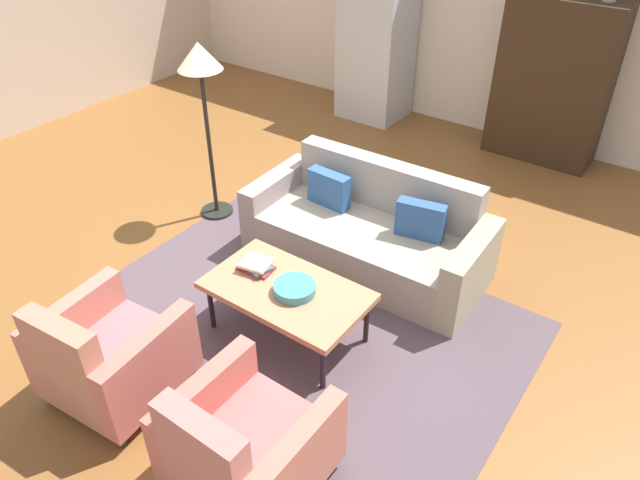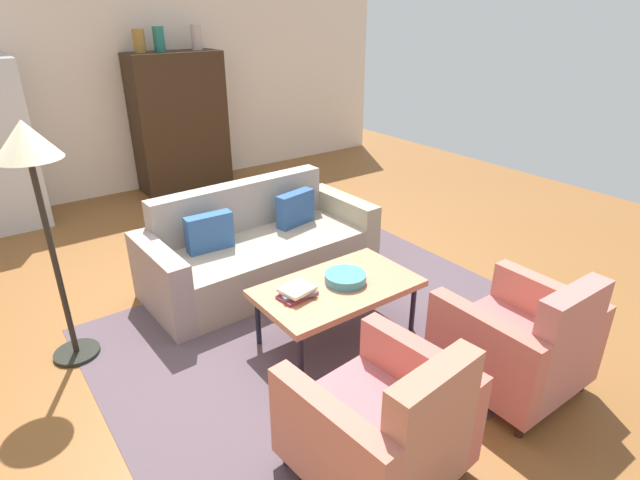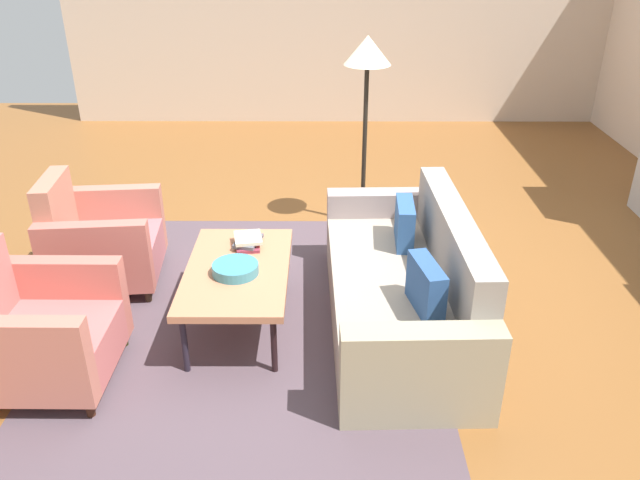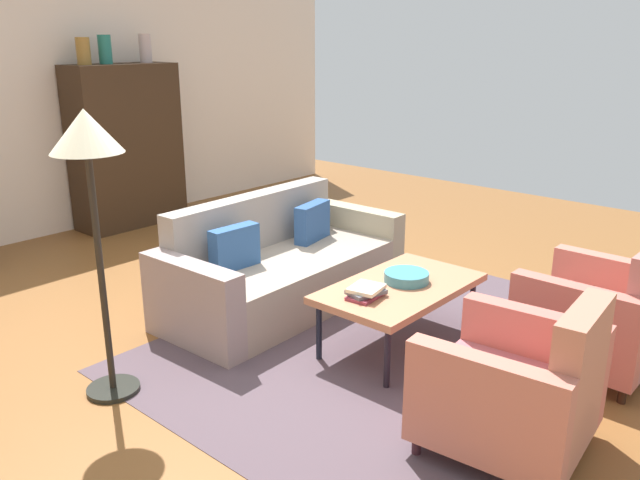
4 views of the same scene
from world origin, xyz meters
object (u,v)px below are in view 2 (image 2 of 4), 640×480
Objects in this scene: book_stack at (297,292)px; vase_tall at (139,41)px; couch at (257,249)px; vase_small at (196,37)px; armchair_right at (522,345)px; cabinet at (180,122)px; armchair_left at (386,428)px; floor_lamp at (31,164)px; coffee_table at (337,290)px; fruit_bowl at (345,278)px; vase_round at (159,39)px.

book_stack is 1.03× the size of vase_tall.
couch is 6.87× the size of vase_small.
armchair_right is 5.52m from vase_small.
couch is 7.73× the size of vase_tall.
vase_small reaches higher than couch.
vase_small reaches higher than cabinet.
armchair_left is at bearing -179.72° from armchair_right.
floor_lamp is at bearing -119.81° from vase_tall.
coffee_table is 1.36× the size of armchair_right.
cabinet reaches higher than fruit_bowl.
vase_small is (0.75, 0.00, 0.02)m from vase_tall.
book_stack is 4.37m from vase_round.
book_stack is at bearing -96.41° from vase_tall.
vase_small is (0.88, 4.10, 1.54)m from coffee_table.
armchair_right is (0.60, -2.35, 0.06)m from couch.
couch is 1.21m from fruit_bowl.
vase_tall is at bearing 88.23° from coffee_table.
couch is at bearing 104.65° from armchair_right.
vase_round reaches higher than couch.
fruit_bowl is at bearing -28.65° from floor_lamp.
vase_round reaches higher than book_stack.
fruit_bowl is at bearing -90.70° from vase_tall.
armchair_right is 2.94× the size of vase_round.
vase_round reaches higher than coffee_table.
couch is 3.35m from vase_tall.
coffee_table is 4.39m from vase_round.
couch is 3.38m from vase_round.
cabinet is at bearing 78.11° from book_stack.
vase_round reaches higher than cabinet.
armchair_right is at bearing -5.25° from armchair_left.
book_stack reaches higher than fruit_bowl.
vase_round reaches higher than fruit_bowl.
armchair_left is at bearing -102.00° from cabinet.
vase_small is (0.50, 0.00, 0.00)m from vase_round.
cabinet is at bearing 1.81° from vase_round.
floor_lamp reaches higher than book_stack.
cabinet is 5.82× the size of vase_small.
book_stack is at bearing 174.05° from fruit_bowl.
fruit_bowl is (0.08, 0.00, 0.07)m from coffee_table.
fruit_bowl is at bearing 54.88° from armchair_left.
armchair_left reaches higher than couch.
book_stack is (0.26, 1.21, 0.15)m from armchair_left.
coffee_table is 3.85× the size of fruit_bowl.
fruit_bowl is at bearing 0.00° from coffee_table.
vase_round is (0.38, 4.10, 1.53)m from coffee_table.
cabinet is 3.88m from floor_lamp.
vase_small is at bearing -108.46° from couch.
couch is 1.24× the size of floor_lamp.
floor_lamp is (-1.75, 0.96, 0.95)m from fruit_bowl.
cabinet reaches higher than floor_lamp.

